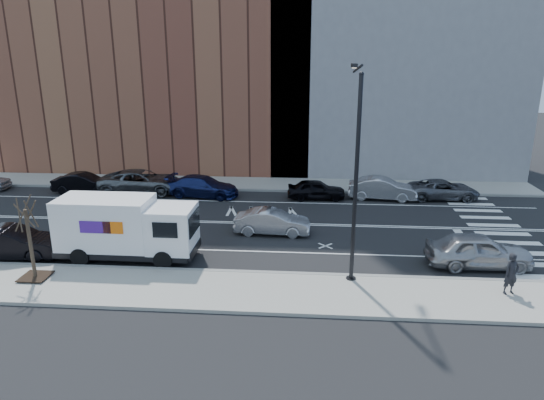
# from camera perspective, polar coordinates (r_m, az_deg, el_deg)

# --- Properties ---
(ground) EXTENTS (120.00, 120.00, 0.00)m
(ground) POSITION_cam_1_polar(r_m,az_deg,el_deg) (29.27, -5.71, -2.63)
(ground) COLOR black
(ground) RESTS_ON ground
(sidewalk_near) EXTENTS (44.00, 3.60, 0.15)m
(sidewalk_near) POSITION_cam_1_polar(r_m,az_deg,el_deg) (21.33, -9.83, -10.30)
(sidewalk_near) COLOR gray
(sidewalk_near) RESTS_ON ground
(sidewalk_far) EXTENTS (44.00, 3.60, 0.15)m
(sidewalk_far) POSITION_cam_1_polar(r_m,az_deg,el_deg) (37.56, -3.42, 1.94)
(sidewalk_far) COLOR gray
(sidewalk_far) RESTS_ON ground
(curb_near) EXTENTS (44.00, 0.25, 0.17)m
(curb_near) POSITION_cam_1_polar(r_m,az_deg,el_deg) (22.89, -8.75, -8.25)
(curb_near) COLOR gray
(curb_near) RESTS_ON ground
(curb_far) EXTENTS (44.00, 0.25, 0.17)m
(curb_far) POSITION_cam_1_polar(r_m,az_deg,el_deg) (35.84, -3.80, 1.22)
(curb_far) COLOR gray
(curb_far) RESTS_ON ground
(crosswalk) EXTENTS (3.00, 14.00, 0.01)m
(crosswalk) POSITION_cam_1_polar(r_m,az_deg,el_deg) (30.87, 25.03, -3.14)
(crosswalk) COLOR white
(crosswalk) RESTS_ON ground
(road_markings) EXTENTS (40.00, 8.60, 0.01)m
(road_markings) POSITION_cam_1_polar(r_m,az_deg,el_deg) (29.27, -5.71, -2.62)
(road_markings) COLOR white
(road_markings) RESTS_ON ground
(bldg_brick) EXTENTS (26.00, 10.00, 22.00)m
(bldg_brick) POSITION_cam_1_polar(r_m,az_deg,el_deg) (44.71, -13.19, 18.07)
(bldg_brick) COLOR brown
(bldg_brick) RESTS_ON ground
(bldg_concrete) EXTENTS (20.00, 10.00, 26.00)m
(bldg_concrete) POSITION_cam_1_polar(r_m,az_deg,el_deg) (43.45, 14.60, 20.67)
(bldg_concrete) COLOR slate
(bldg_concrete) RESTS_ON ground
(streetlight) EXTENTS (0.44, 4.02, 9.34)m
(streetlight) POSITION_cam_1_polar(r_m,az_deg,el_deg) (20.87, 9.79, 3.76)
(streetlight) COLOR black
(streetlight) RESTS_ON ground
(street_tree) EXTENTS (1.20, 1.20, 3.75)m
(street_tree) POSITION_cam_1_polar(r_m,az_deg,el_deg) (23.75, -26.45, -5.37)
(street_tree) COLOR black
(street_tree) RESTS_ON ground
(fedex_van) EXTENTS (6.77, 2.46, 3.08)m
(fedex_van) POSITION_cam_1_polar(r_m,az_deg,el_deg) (24.65, -16.82, -3.09)
(fedex_van) COLOR black
(fedex_van) RESTS_ON ground
(far_parked_b) EXTENTS (4.37, 1.54, 1.44)m
(far_parked_b) POSITION_cam_1_polar(r_m,az_deg,el_deg) (37.68, -21.25, 1.86)
(far_parked_b) COLOR black
(far_parked_b) RESTS_ON ground
(far_parked_c) EXTENTS (6.15, 3.12, 1.66)m
(far_parked_c) POSITION_cam_1_polar(r_m,az_deg,el_deg) (36.33, -15.13, 2.10)
(far_parked_c) COLOR #56595E
(far_parked_c) RESTS_ON ground
(far_parked_d) EXTENTS (5.30, 2.72, 1.47)m
(far_parked_d) POSITION_cam_1_polar(r_m,az_deg,el_deg) (34.55, -8.14, 1.61)
(far_parked_d) COLOR navy
(far_parked_d) RESTS_ON ground
(far_parked_e) EXTENTS (4.08, 1.82, 1.36)m
(far_parked_e) POSITION_cam_1_polar(r_m,az_deg,el_deg) (33.76, 5.24, 1.25)
(far_parked_e) COLOR black
(far_parked_e) RESTS_ON ground
(far_parked_f) EXTENTS (4.78, 2.10, 1.53)m
(far_parked_f) POSITION_cam_1_polar(r_m,az_deg,el_deg) (34.40, 12.85, 1.33)
(far_parked_f) COLOR #A7A7AC
(far_parked_f) RESTS_ON ground
(far_parked_g) EXTENTS (4.86, 2.32, 1.34)m
(far_parked_g) POSITION_cam_1_polar(r_m,az_deg,el_deg) (35.68, 19.50, 1.17)
(far_parked_g) COLOR #4F5157
(far_parked_g) RESTS_ON ground
(driving_sedan) EXTENTS (4.27, 1.64, 1.39)m
(driving_sedan) POSITION_cam_1_polar(r_m,az_deg,el_deg) (27.13, 0.03, -2.58)
(driving_sedan) COLOR #ADAEB2
(driving_sedan) RESTS_ON ground
(near_parked_rear_a) EXTENTS (5.01, 2.21, 1.60)m
(near_parked_rear_a) POSITION_cam_1_polar(r_m,az_deg,el_deg) (27.12, -28.35, -4.47)
(near_parked_rear_a) COLOR black
(near_parked_rear_a) RESTS_ON ground
(near_parked_front) EXTENTS (4.90, 2.13, 1.64)m
(near_parked_front) POSITION_cam_1_polar(r_m,az_deg,el_deg) (24.95, 23.14, -5.47)
(near_parked_front) COLOR #A4A4A8
(near_parked_front) RESTS_ON ground
(pedestrian) EXTENTS (0.75, 0.61, 1.78)m
(pedestrian) POSITION_cam_1_polar(r_m,az_deg,el_deg) (22.42, 26.33, -7.79)
(pedestrian) COLOR black
(pedestrian) RESTS_ON sidewalk_near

